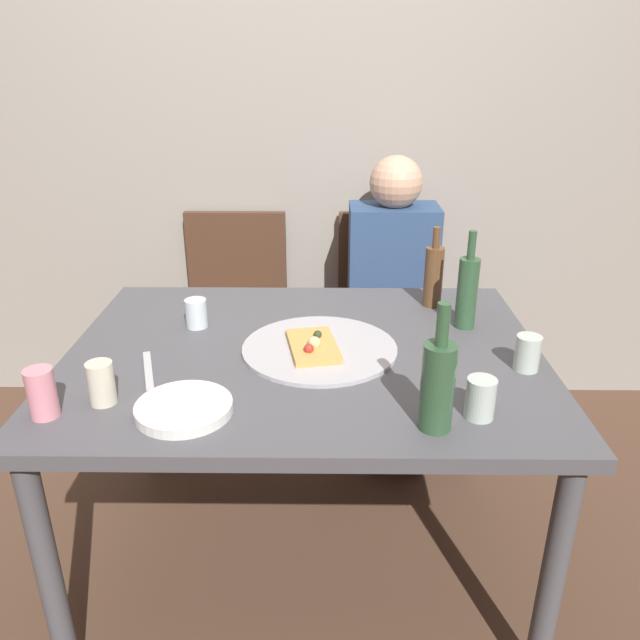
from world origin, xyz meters
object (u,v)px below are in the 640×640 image
water_bottle (434,275)px  plate_stack (184,408)px  tumbler_far (196,313)px  short_glass (480,398)px  beer_bottle (438,383)px  chair_left (235,305)px  dining_table (304,374)px  pizza_tray (320,348)px  table_knife (148,370)px  tumbler_near (527,353)px  guest_in_sweater (393,291)px  wine_glass (101,383)px  soda_can (42,393)px  chair_right (388,306)px  wine_bottle (467,291)px  pizza_slice_last (313,346)px

water_bottle → plate_stack: size_ratio=1.17×
tumbler_far → short_glass: (0.76, -0.51, 0.00)m
beer_bottle → chair_left: 1.50m
dining_table → pizza_tray: 0.09m
table_knife → chair_left: chair_left is taller
tumbler_near → guest_in_sweater: size_ratio=0.08×
tumbler_far → water_bottle: bearing=13.9°
wine_glass → soda_can: soda_can is taller
wine_glass → table_knife: (0.06, 0.16, -0.05)m
beer_bottle → table_knife: 0.78m
soda_can → chair_right: size_ratio=0.14×
short_glass → table_knife: bearing=165.4°
tumbler_near → plate_stack: tumbler_near is taller
beer_bottle → water_bottle: (0.11, 0.75, -0.01)m
beer_bottle → tumbler_far: size_ratio=3.39×
wine_bottle → chair_right: (-0.16, 0.74, -0.35)m
dining_table → guest_in_sweater: guest_in_sweater is taller
pizza_slice_last → tumbler_far: tumbler_far is taller
beer_bottle → table_knife: beer_bottle is taller
dining_table → beer_bottle: (0.31, -0.39, 0.19)m
short_glass → soda_can: soda_can is taller
wine_bottle → beer_bottle: wine_bottle is taller
pizza_tray → chair_right: bearing=72.2°
short_glass → soda_can: bearing=-179.6°
wine_bottle → tumbler_near: bearing=-69.0°
pizza_slice_last → dining_table: bearing=146.2°
dining_table → chair_right: 0.99m
dining_table → chair_left: 0.99m
tumbler_near → short_glass: 0.30m
tumbler_near → chair_right: chair_right is taller
soda_can → water_bottle: bearing=34.8°
wine_glass → pizza_slice_last: bearing=28.7°
chair_left → chair_right: (0.67, 0.00, 0.00)m
table_knife → chair_right: 1.31m
pizza_tray → chair_left: chair_left is taller
plate_stack → wine_glass: bearing=167.6°
wine_glass → table_knife: bearing=68.4°
tumbler_far → soda_can: (-0.26, -0.52, 0.02)m
pizza_tray → wine_glass: wine_glass is taller
tumbler_near → plate_stack: size_ratio=0.42×
dining_table → short_glass: size_ratio=13.62×
pizza_slice_last → wine_glass: (-0.51, -0.28, 0.03)m
pizza_slice_last → chair_left: 1.03m
beer_bottle → tumbler_near: beer_bottle is taller
water_bottle → soda_can: (-1.02, -0.71, -0.05)m
beer_bottle → chair_left: bearing=116.3°
chair_left → wine_bottle: bearing=138.3°
wine_bottle → table_knife: size_ratio=1.40×
table_knife → guest_in_sweater: 1.17m
pizza_slice_last → water_bottle: water_bottle is taller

